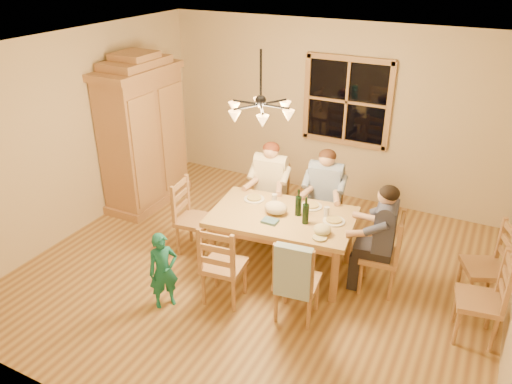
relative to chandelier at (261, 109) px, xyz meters
The scene contains 31 objects.
floor 2.08m from the chandelier, ahead, with size 5.50×5.50×0.00m, color brown.
ceiling 0.62m from the chandelier, ahead, with size 5.50×5.00×0.02m, color white.
wall_back 2.60m from the chandelier, 90.00° to the left, with size 5.50×0.02×2.70m, color beige.
wall_left 2.84m from the chandelier, behind, with size 0.02×5.00×2.70m, color beige.
window 2.53m from the chandelier, 85.36° to the left, with size 1.30×0.06×1.30m.
chandelier is the anchor object (origin of this frame).
armoire 2.79m from the chandelier, 158.91° to the left, with size 0.66×1.40×2.30m.
dining_table 1.45m from the chandelier, 42.79° to the left, with size 1.80×1.23×0.76m.
chair_far_left 2.03m from the chandelier, 108.57° to the left, with size 0.49×0.47×0.99m.
chair_far_right 2.09m from the chandelier, 66.96° to the left, with size 0.49×0.47×0.99m.
chair_near_left 1.90m from the chandelier, 100.48° to the right, with size 0.49×0.47×0.99m.
chair_near_right 1.99m from the chandelier, 37.67° to the right, with size 0.49×0.47×0.99m.
chair_end_left 2.02m from the chandelier, behind, with size 0.47×0.49×0.99m.
chair_end_right 2.26m from the chandelier, 13.49° to the left, with size 0.47×0.49×0.99m.
adult_woman 1.58m from the chandelier, 108.57° to the left, with size 0.43×0.46×0.87m.
adult_plaid_man 1.66m from the chandelier, 66.96° to the left, with size 0.43×0.46×0.87m.
adult_slate_man 1.87m from the chandelier, 13.49° to the left, with size 0.46×0.43×0.87m.
towel 1.73m from the chandelier, 45.09° to the right, with size 0.38×0.10×0.58m, color #98B7CD.
wine_bottle_a 1.24m from the chandelier, 35.96° to the left, with size 0.08×0.08×0.33m, color black.
wine_bottle_b 1.27m from the chandelier, 13.73° to the left, with size 0.08×0.08×0.33m, color black.
plate_woman 1.39m from the chandelier, 125.92° to the left, with size 0.26×0.26×0.02m, color white.
plate_plaid 1.48m from the chandelier, 50.16° to the left, with size 0.26×0.26×0.02m, color white.
plate_slate 1.56m from the chandelier, 20.49° to the left, with size 0.26×0.26×0.02m, color white.
wine_glass_a 1.30m from the chandelier, 89.40° to the left, with size 0.06×0.06×0.14m, color silver.
wine_glass_b 1.47m from the chandelier, 27.50° to the left, with size 0.06×0.06×0.14m, color silver.
cap 1.48m from the chandelier, ahead, with size 0.20×0.20×0.11m, color #CAC186.
napkin 1.31m from the chandelier, 15.42° to the right, with size 0.18×0.14×0.03m, color slate.
cloth_bundle 1.26m from the chandelier, 56.43° to the left, with size 0.28×0.22×0.15m, color beige.
child 2.04m from the chandelier, 122.40° to the right, with size 0.33×0.22×0.90m, color #197265.
chair_spare_front 3.03m from the chandelier, ahead, with size 0.49×0.50×0.99m.
chair_spare_back 3.08m from the chandelier, 13.72° to the left, with size 0.56×0.57×0.99m.
Camera 1 is at (2.28, -4.57, 3.63)m, focal length 35.00 mm.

